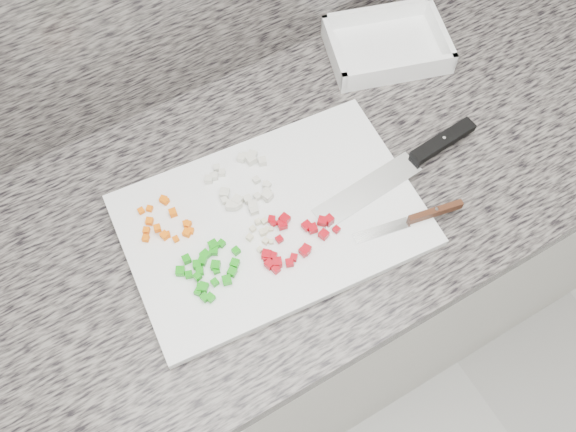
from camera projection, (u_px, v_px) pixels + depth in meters
cabinet at (274, 296)px, 1.55m from camera, size 3.92×0.62×0.86m
countertop at (269, 204)px, 1.16m from camera, size 3.96×0.64×0.04m
cutting_board at (272, 220)px, 1.11m from camera, size 0.53×0.38×0.02m
carrot_pile at (166, 222)px, 1.09m from camera, size 0.09×0.10×0.02m
onion_pile at (244, 185)px, 1.13m from camera, size 0.12×0.12×0.02m
green_pepper_pile at (209, 269)px, 1.05m from camera, size 0.11×0.10×0.02m
red_pepper_pile at (295, 240)px, 1.08m from camera, size 0.15×0.10×0.01m
garlic_pile at (261, 233)px, 1.08m from camera, size 0.05×0.06×0.01m
chef_knife at (418, 157)px, 1.16m from camera, size 0.35×0.07×0.02m
paring_knife at (422, 216)px, 1.10m from camera, size 0.20×0.05×0.02m
tray at (386, 47)px, 1.29m from camera, size 0.27×0.23×0.05m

